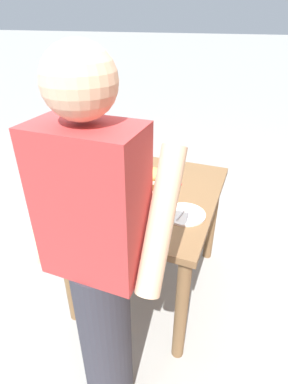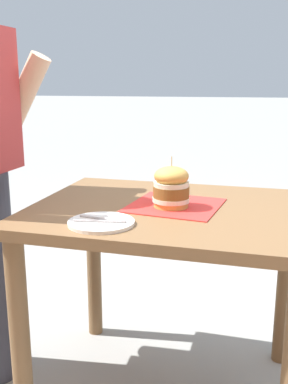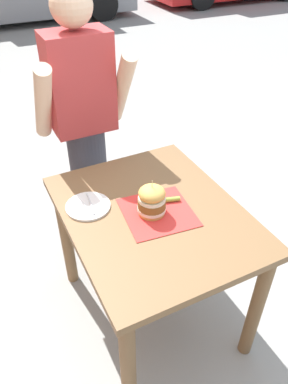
{
  "view_description": "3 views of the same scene",
  "coord_description": "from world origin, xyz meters",
  "px_view_note": "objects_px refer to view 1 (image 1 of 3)",
  "views": [
    {
      "loc": [
        -0.55,
        1.51,
        1.73
      ],
      "look_at": [
        0.0,
        0.1,
        0.85
      ],
      "focal_mm": 28.0,
      "sensor_mm": 36.0,
      "label": 1
    },
    {
      "loc": [
        -1.59,
        -0.33,
        1.25
      ],
      "look_at": [
        0.0,
        0.1,
        0.85
      ],
      "focal_mm": 42.0,
      "sensor_mm": 36.0,
      "label": 2
    },
    {
      "loc": [
        -0.65,
        -1.22,
        1.97
      ],
      "look_at": [
        0.0,
        0.1,
        0.85
      ],
      "focal_mm": 35.0,
      "sensor_mm": 36.0,
      "label": 3
    }
  ],
  "objects_px": {
    "pickle_spear": "(131,188)",
    "side_plate_with_forks": "(185,214)",
    "patio_table": "(150,210)",
    "sandwich": "(152,180)",
    "diner_across_table": "(99,267)"
  },
  "relations": [
    {
      "from": "patio_table",
      "to": "sandwich",
      "type": "relative_size",
      "value": 5.45
    },
    {
      "from": "sandwich",
      "to": "side_plate_with_forks",
      "type": "bearing_deg",
      "value": 145.4
    },
    {
      "from": "side_plate_with_forks",
      "to": "diner_across_table",
      "type": "relative_size",
      "value": 0.13
    },
    {
      "from": "patio_table",
      "to": "side_plate_with_forks",
      "type": "distance_m",
      "value": 0.35
    },
    {
      "from": "sandwich",
      "to": "side_plate_with_forks",
      "type": "relative_size",
      "value": 0.86
    },
    {
      "from": "pickle_spear",
      "to": "side_plate_with_forks",
      "type": "xyz_separation_m",
      "value": [
        -0.39,
        0.15,
        -0.01
      ]
    },
    {
      "from": "pickle_spear",
      "to": "sandwich",
      "type": "bearing_deg",
      "value": -166.51
    },
    {
      "from": "sandwich",
      "to": "diner_across_table",
      "type": "relative_size",
      "value": 0.11
    },
    {
      "from": "sandwich",
      "to": "pickle_spear",
      "type": "height_order",
      "value": "sandwich"
    },
    {
      "from": "side_plate_with_forks",
      "to": "diner_across_table",
      "type": "xyz_separation_m",
      "value": [
        0.2,
        0.6,
        0.08
      ]
    },
    {
      "from": "patio_table",
      "to": "pickle_spear",
      "type": "bearing_deg",
      "value": 11.48
    },
    {
      "from": "sandwich",
      "to": "diner_across_table",
      "type": "distance_m",
      "value": 0.78
    },
    {
      "from": "patio_table",
      "to": "diner_across_table",
      "type": "bearing_deg",
      "value": 95.25
    },
    {
      "from": "patio_table",
      "to": "sandwich",
      "type": "height_order",
      "value": "sandwich"
    },
    {
      "from": "patio_table",
      "to": "sandwich",
      "type": "bearing_deg",
      "value": -149.2
    }
  ]
}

